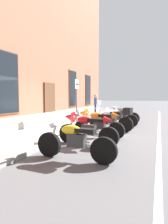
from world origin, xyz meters
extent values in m
plane|color=#4C4C4F|center=(0.00, 0.00, 0.00)|extent=(140.00, 140.00, 0.00)
cube|color=gray|center=(0.00, 1.26, 0.06)|extent=(28.34, 2.52, 0.12)
cube|color=silver|center=(0.00, -3.20, 0.00)|extent=(28.34, 0.12, 0.01)
cube|color=gray|center=(0.00, 2.48, 0.35)|extent=(22.34, 0.10, 0.70)
cube|color=#513823|center=(-1.60, 2.50, 2.10)|extent=(1.22, 0.06, 2.52)
cube|color=black|center=(-1.60, 2.47, 2.10)|extent=(1.10, 0.03, 2.40)
cube|color=#472B19|center=(1.60, 2.49, 1.15)|extent=(1.10, 0.08, 2.30)
cube|color=#513823|center=(4.79, 2.50, 2.10)|extent=(1.22, 0.06, 2.52)
cube|color=black|center=(4.79, 2.47, 2.10)|extent=(1.10, 0.03, 2.40)
cube|color=#513823|center=(7.98, 2.50, 2.10)|extent=(1.22, 0.06, 2.52)
cube|color=black|center=(7.98, 2.47, 2.10)|extent=(1.10, 0.03, 2.40)
cylinder|color=black|center=(-3.66, -0.55, 0.32)|extent=(0.16, 0.64, 0.64)
cylinder|color=black|center=(-3.76, -2.02, 0.32)|extent=(0.16, 0.64, 0.64)
cylinder|color=silver|center=(-3.67, -0.65, 0.55)|extent=(0.09, 0.30, 0.60)
cube|color=#28282B|center=(-3.71, -1.33, 0.50)|extent=(0.25, 0.45, 0.32)
ellipsoid|color=gold|center=(-3.70, -1.18, 0.74)|extent=(0.29, 0.54, 0.24)
cube|color=black|center=(-3.73, -1.56, 0.75)|extent=(0.25, 0.49, 0.10)
cylinder|color=silver|center=(-3.67, -0.73, 0.91)|extent=(0.62, 0.08, 0.04)
cylinder|color=silver|center=(-3.61, -1.64, 0.37)|extent=(0.12, 0.45, 0.09)
sphere|color=silver|center=(-3.67, -0.65, 0.84)|extent=(0.18, 0.18, 0.18)
cylinder|color=black|center=(-2.05, -0.32, 0.32)|extent=(0.19, 0.64, 0.63)
cylinder|color=black|center=(-2.22, -1.77, 0.32)|extent=(0.19, 0.64, 0.63)
cylinder|color=silver|center=(-2.06, -0.42, 0.59)|extent=(0.11, 0.33, 0.67)
cube|color=#28282B|center=(-2.14, -1.09, 0.50)|extent=(0.27, 0.46, 0.32)
ellipsoid|color=red|center=(-2.12, -0.95, 0.81)|extent=(0.32, 0.55, 0.24)
cube|color=black|center=(-2.16, -1.32, 0.82)|extent=(0.27, 0.50, 0.10)
cylinder|color=silver|center=(-2.07, -0.50, 0.98)|extent=(0.62, 0.11, 0.04)
cylinder|color=silver|center=(-2.05, -1.41, 0.37)|extent=(0.14, 0.46, 0.09)
cone|color=red|center=(-2.05, -0.37, 0.88)|extent=(0.40, 0.38, 0.36)
cone|color=red|center=(-2.21, -1.75, 0.84)|extent=(0.27, 0.29, 0.24)
cylinder|color=black|center=(-0.69, -0.30, 0.31)|extent=(0.22, 0.63, 0.62)
cylinder|color=black|center=(-0.93, -1.74, 0.31)|extent=(0.22, 0.63, 0.62)
cylinder|color=silver|center=(-0.71, -0.40, 0.59)|extent=(0.12, 0.34, 0.69)
cube|color=#28282B|center=(-0.82, -1.07, 0.49)|extent=(0.29, 0.47, 0.32)
ellipsoid|color=orange|center=(-0.79, -0.92, 0.83)|extent=(0.34, 0.56, 0.24)
cube|color=black|center=(-0.86, -1.30, 0.84)|extent=(0.29, 0.51, 0.10)
cylinder|color=silver|center=(-0.72, -0.48, 1.00)|extent=(0.62, 0.14, 0.04)
cylinder|color=silver|center=(-0.75, -1.38, 0.36)|extent=(0.16, 0.46, 0.09)
cone|color=orange|center=(-0.70, -0.35, 0.90)|extent=(0.41, 0.39, 0.36)
cone|color=orange|center=(-0.93, -1.72, 0.86)|extent=(0.28, 0.30, 0.24)
cylinder|color=black|center=(0.93, -0.40, 0.33)|extent=(0.25, 0.68, 0.67)
cylinder|color=black|center=(0.64, -1.82, 0.33)|extent=(0.25, 0.68, 0.67)
cylinder|color=silver|center=(0.91, -0.50, 0.60)|extent=(0.13, 0.33, 0.66)
cube|color=#28282B|center=(0.77, -1.16, 0.51)|extent=(0.30, 0.48, 0.32)
ellipsoid|color=#B7BABF|center=(0.80, -1.01, 0.81)|extent=(0.36, 0.56, 0.24)
cube|color=black|center=(0.72, -1.39, 0.82)|extent=(0.31, 0.51, 0.10)
cylinder|color=silver|center=(0.89, -0.58, 0.98)|extent=(0.61, 0.16, 0.04)
cylinder|color=silver|center=(0.83, -1.48, 0.38)|extent=(0.18, 0.46, 0.09)
cube|color=#B2BCC6|center=(0.90, -0.52, 1.16)|extent=(0.38, 0.21, 0.40)
cube|color=black|center=(0.62, -1.92, 0.92)|extent=(0.42, 0.39, 0.30)
cylinder|color=black|center=(2.31, -0.37, 0.33)|extent=(0.21, 0.67, 0.66)
cylinder|color=black|center=(2.10, -1.89, 0.33)|extent=(0.21, 0.67, 0.66)
cylinder|color=silver|center=(2.29, -0.46, 0.56)|extent=(0.11, 0.30, 0.60)
cube|color=#28282B|center=(2.20, -1.18, 0.51)|extent=(0.28, 0.47, 0.32)
ellipsoid|color=silver|center=(2.22, -1.03, 0.74)|extent=(0.33, 0.55, 0.24)
cube|color=black|center=(2.17, -1.40, 0.75)|extent=(0.28, 0.50, 0.10)
cylinder|color=silver|center=(2.28, -0.54, 0.91)|extent=(0.62, 0.12, 0.04)
cylinder|color=silver|center=(2.28, -1.49, 0.38)|extent=(0.15, 0.46, 0.09)
cone|color=silver|center=(2.30, -0.42, 0.81)|extent=(0.40, 0.38, 0.36)
cone|color=silver|center=(2.11, -1.87, 0.77)|extent=(0.27, 0.29, 0.24)
cylinder|color=black|center=(3.89, -0.51, 0.33)|extent=(0.30, 0.66, 0.66)
cylinder|color=black|center=(3.51, -1.84, 0.33)|extent=(0.30, 0.66, 0.66)
cylinder|color=silver|center=(3.86, -0.60, 0.57)|extent=(0.15, 0.31, 0.61)
cube|color=#28282B|center=(3.69, -1.22, 0.51)|extent=(0.33, 0.48, 0.32)
ellipsoid|color=slate|center=(3.73, -1.08, 0.75)|extent=(0.39, 0.57, 0.24)
cube|color=black|center=(3.62, -1.44, 0.76)|extent=(0.34, 0.52, 0.10)
cylinder|color=silver|center=(3.84, -0.68, 0.92)|extent=(0.61, 0.21, 0.04)
cylinder|color=silver|center=(3.72, -1.54, 0.38)|extent=(0.21, 0.46, 0.09)
sphere|color=silver|center=(3.86, -0.60, 0.85)|extent=(0.18, 0.18, 0.18)
cylinder|color=black|center=(6.53, 1.39, 0.52)|extent=(0.14, 0.14, 0.80)
cylinder|color=black|center=(6.70, 1.45, 0.52)|extent=(0.14, 0.14, 0.80)
cube|color=#2D478C|center=(6.61, 1.42, 1.21)|extent=(0.44, 0.31, 0.57)
sphere|color=tan|center=(6.61, 1.42, 1.63)|extent=(0.22, 0.22, 0.22)
cylinder|color=#2D478C|center=(6.37, 1.34, 1.18)|extent=(0.09, 0.09, 0.54)
cylinder|color=#2D478C|center=(6.85, 1.49, 1.18)|extent=(0.09, 0.09, 0.54)
cube|color=black|center=(6.91, 1.54, 0.97)|extent=(0.11, 0.14, 0.24)
cylinder|color=#4C4C51|center=(1.19, 0.71, 1.27)|extent=(0.06, 0.06, 2.29)
cube|color=white|center=(1.19, 0.69, 2.17)|extent=(0.36, 0.03, 0.44)
cube|color=red|center=(1.19, 0.68, 2.17)|extent=(0.36, 0.01, 0.08)
camera|label=1|loc=(-8.12, -3.18, 1.54)|focal=32.30mm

